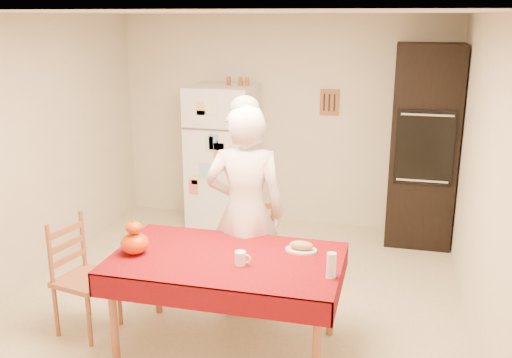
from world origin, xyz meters
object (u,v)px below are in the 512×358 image
(wine_glass, at_px, (331,265))
(bread_plate, at_px, (301,250))
(refrigerator, at_px, (223,157))
(seated_woman, at_px, (245,213))
(oven_cabinet, at_px, (423,146))
(dining_table, at_px, (227,266))
(coffee_mug, at_px, (240,258))
(chair_far, at_px, (252,244))
(chair_left, at_px, (79,271))
(pumpkin_lower, at_px, (135,243))

(wine_glass, distance_m, bread_plate, 0.48)
(refrigerator, xyz_separation_m, seated_woman, (0.83, -2.02, 0.06))
(oven_cabinet, relative_size, dining_table, 1.29)
(wine_glass, xyz_separation_m, bread_plate, (-0.27, 0.39, -0.08))
(coffee_mug, bearing_deg, chair_far, 99.96)
(oven_cabinet, distance_m, coffee_mug, 3.05)
(seated_woman, height_order, coffee_mug, seated_woman)
(chair_left, relative_size, seated_woman, 0.52)
(chair_far, height_order, pumpkin_lower, chair_far)
(chair_far, distance_m, pumpkin_lower, 1.22)
(bread_plate, bearing_deg, refrigerator, 119.90)
(refrigerator, distance_m, bread_plate, 2.71)
(pumpkin_lower, bearing_deg, chair_far, 56.30)
(chair_far, bearing_deg, oven_cabinet, 42.09)
(wine_glass, bearing_deg, chair_left, 176.13)
(chair_far, relative_size, bread_plate, 3.96)
(dining_table, distance_m, chair_far, 0.89)
(refrigerator, height_order, bread_plate, refrigerator)
(seated_woman, xyz_separation_m, coffee_mug, (0.14, -0.66, -0.10))
(coffee_mug, distance_m, wine_glass, 0.65)
(oven_cabinet, relative_size, coffee_mug, 22.00)
(coffee_mug, xyz_separation_m, wine_glass, (0.65, -0.04, 0.04))
(chair_left, xyz_separation_m, coffee_mug, (1.37, -0.09, 0.30))
(oven_cabinet, distance_m, pumpkin_lower, 3.48)
(chair_far, height_order, seated_woman, seated_woman)
(seated_woman, bearing_deg, pumpkin_lower, 35.96)
(refrigerator, xyz_separation_m, bread_plate, (1.35, -2.35, -0.08))
(chair_far, relative_size, wine_glass, 5.40)
(oven_cabinet, height_order, chair_left, oven_cabinet)
(refrigerator, relative_size, seated_woman, 0.93)
(dining_table, xyz_separation_m, coffee_mug, (0.14, -0.11, 0.12))
(refrigerator, bearing_deg, oven_cabinet, 1.18)
(oven_cabinet, height_order, dining_table, oven_cabinet)
(refrigerator, bearing_deg, seated_woman, -67.83)
(oven_cabinet, bearing_deg, chair_far, -130.15)
(refrigerator, xyz_separation_m, oven_cabinet, (2.28, 0.05, 0.25))
(chair_left, xyz_separation_m, wine_glass, (2.02, -0.14, 0.34))
(coffee_mug, distance_m, bread_plate, 0.51)
(chair_far, height_order, coffee_mug, chair_far)
(seated_woman, relative_size, bread_plate, 7.59)
(wine_glass, height_order, bread_plate, wine_glass)
(bread_plate, bearing_deg, chair_left, -171.87)
(refrigerator, bearing_deg, pumpkin_lower, -86.86)
(pumpkin_lower, height_order, wine_glass, wine_glass)
(seated_woman, bearing_deg, coffee_mug, 93.84)
(coffee_mug, xyz_separation_m, pumpkin_lower, (-0.82, 0.00, 0.03))
(refrigerator, relative_size, pumpkin_lower, 8.06)
(seated_woman, bearing_deg, oven_cabinet, -133.36)
(coffee_mug, xyz_separation_m, bread_plate, (0.38, 0.34, -0.04))
(chair_left, distance_m, pumpkin_lower, 0.65)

